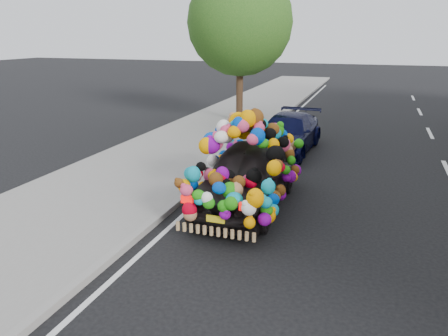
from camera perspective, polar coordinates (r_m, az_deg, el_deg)
The scene contains 6 objects.
ground at distance 8.74m, azimuth 7.39°, elevation -7.32°, with size 100.00×100.00×0.00m, color black.
sidewalk at distance 10.38m, azimuth -16.54°, elevation -3.54°, with size 4.00×60.00×0.12m, color gray.
kerb at distance 9.42m, azimuth -6.77°, elevation -5.02°, with size 0.15×60.00×0.13m, color gray.
tree_near_sidewalk at distance 18.12m, azimuth 2.14°, elevation 18.46°, with size 4.20×4.20×6.13m.
plush_art_car at distance 9.33m, azimuth 3.05°, elevation 1.03°, with size 1.97×4.16×1.99m.
navy_sedan at distance 13.94m, azimuth 8.24°, elevation 4.47°, with size 1.63×4.02×1.17m, color black.
Camera 1 is at (1.54, -7.82, 3.59)m, focal length 35.00 mm.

